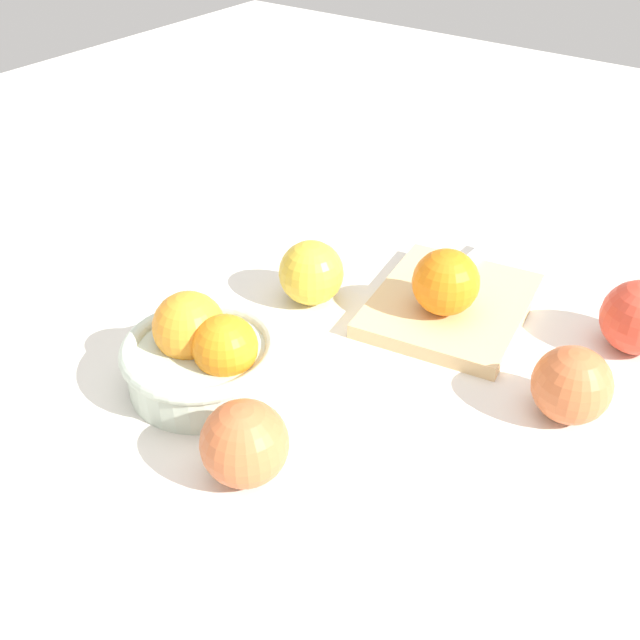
{
  "coord_description": "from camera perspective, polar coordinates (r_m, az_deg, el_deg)",
  "views": [
    {
      "loc": [
        -0.56,
        -0.31,
        0.5
      ],
      "look_at": [
        -0.03,
        0.07,
        0.04
      ],
      "focal_mm": 42.69,
      "sensor_mm": 36.0,
      "label": 1
    }
  ],
  "objects": [
    {
      "name": "ground_plane",
      "position": [
        0.81,
        5.21,
        -3.23
      ],
      "size": [
        2.4,
        2.4,
        0.0
      ],
      "primitive_type": "plane",
      "color": "silver"
    },
    {
      "name": "bowl",
      "position": [
        0.77,
        -8.79,
        -2.5
      ],
      "size": [
        0.16,
        0.16,
        0.1
      ],
      "color": "beige",
      "rests_on": "ground_plane"
    },
    {
      "name": "cutting_board",
      "position": [
        0.9,
        9.73,
        1.12
      ],
      "size": [
        0.23,
        0.2,
        0.02
      ],
      "primitive_type": "cube",
      "rotation": [
        0.0,
        0.0,
        0.16
      ],
      "color": "#DBB77F",
      "rests_on": "ground_plane"
    },
    {
      "name": "orange_on_board",
      "position": [
        0.85,
        9.41,
        2.81
      ],
      "size": [
        0.08,
        0.08,
        0.08
      ],
      "primitive_type": "sphere",
      "color": "orange",
      "rests_on": "cutting_board"
    },
    {
      "name": "knife",
      "position": [
        0.94,
        10.33,
        3.75
      ],
      "size": [
        0.16,
        0.02,
        0.01
      ],
      "color": "silver",
      "rests_on": "cutting_board"
    },
    {
      "name": "apple_front_right",
      "position": [
        0.88,
        22.8,
        0.17
      ],
      "size": [
        0.08,
        0.08,
        0.08
      ],
      "primitive_type": "sphere",
      "color": "#D6422D",
      "rests_on": "ground_plane"
    },
    {
      "name": "apple_back_right",
      "position": [
        0.89,
        -0.66,
        3.56
      ],
      "size": [
        0.08,
        0.08,
        0.08
      ],
      "primitive_type": "sphere",
      "color": "gold",
      "rests_on": "ground_plane"
    },
    {
      "name": "apple_front_right_2",
      "position": [
        0.76,
        18.35,
        -4.65
      ],
      "size": [
        0.08,
        0.08,
        0.08
      ],
      "primitive_type": "sphere",
      "color": "#CC6638",
      "rests_on": "ground_plane"
    },
    {
      "name": "apple_mid_left",
      "position": [
        0.67,
        -5.68,
        -9.19
      ],
      "size": [
        0.08,
        0.08,
        0.08
      ],
      "primitive_type": "sphere",
      "color": "#CC6638",
      "rests_on": "ground_plane"
    }
  ]
}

